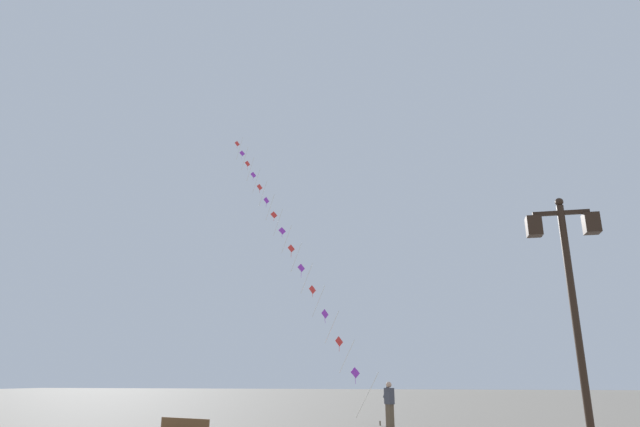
{
  "coord_description": "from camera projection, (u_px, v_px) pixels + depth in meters",
  "views": [
    {
      "loc": [
        -0.73,
        -1.1,
        1.83
      ],
      "look_at": [
        -6.01,
        24.24,
        9.85
      ],
      "focal_mm": 29.97,
      "sensor_mm": 36.0,
      "label": 1
    }
  ],
  "objects": [
    {
      "name": "twin_lantern_lamp_post",
      "position": [
        570.0,
        280.0,
        10.21
      ],
      "size": [
        1.34,
        0.28,
        5.29
      ],
      "color": "black",
      "rests_on": "ground_plane"
    },
    {
      "name": "kite_flyer",
      "position": [
        389.0,
        404.0,
        20.6
      ],
      "size": [
        0.5,
        0.58,
        1.71
      ],
      "rotation": [
        0.0,
        0.0,
        2.22
      ],
      "color": "brown",
      "rests_on": "ground_plane"
    },
    {
      "name": "kite_train",
      "position": [
        281.0,
        229.0,
        33.99
      ],
      "size": [
        13.23,
        16.18,
        21.18
      ],
      "color": "brown",
      "rests_on": "ground_plane"
    }
  ]
}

